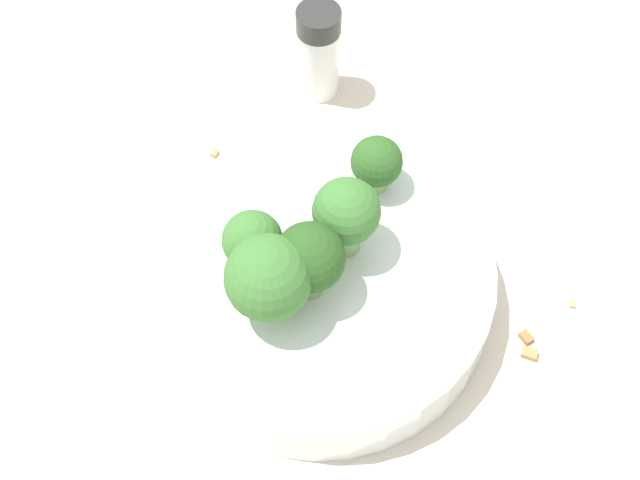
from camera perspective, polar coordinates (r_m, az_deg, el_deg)
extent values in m
plane|color=beige|center=(0.60, 0.00, -3.82)|extent=(3.00, 3.00, 0.00)
cylinder|color=silver|center=(0.58, 0.00, -2.82)|extent=(0.22, 0.22, 0.04)
cylinder|color=#7A9E5B|center=(0.54, -0.65, -2.34)|extent=(0.02, 0.02, 0.03)
sphere|color=#28511E|center=(0.52, -0.68, -1.12)|extent=(0.04, 0.04, 0.04)
cylinder|color=#84AD66|center=(0.55, 1.64, 0.52)|extent=(0.02, 0.02, 0.03)
sphere|color=#3D7533|center=(0.54, 1.70, 1.85)|extent=(0.04, 0.04, 0.04)
cylinder|color=#8EB770|center=(0.53, -3.21, -3.69)|extent=(0.02, 0.02, 0.03)
sphere|color=#3D7533|center=(0.51, -3.33, -2.43)|extent=(0.05, 0.05, 0.05)
cylinder|color=#8EB770|center=(0.59, 3.57, 4.12)|extent=(0.02, 0.02, 0.02)
sphere|color=#2D5B23|center=(0.58, 3.65, 5.03)|extent=(0.03, 0.03, 0.03)
cylinder|color=#7A9E5B|center=(0.55, -4.23, -0.99)|extent=(0.01, 0.01, 0.02)
sphere|color=#3D7533|center=(0.54, -4.34, -0.03)|extent=(0.04, 0.04, 0.04)
cylinder|color=silver|center=(0.68, -0.09, 11.43)|extent=(0.03, 0.03, 0.06)
cylinder|color=#2D2D2D|center=(0.65, -0.09, 13.82)|extent=(0.03, 0.03, 0.02)
cube|color=#AD7F4C|center=(0.59, 13.31, -7.00)|extent=(0.01, 0.01, 0.01)
cube|color=#AD7F4C|center=(0.66, -6.77, 5.59)|extent=(0.01, 0.01, 0.01)
cube|color=tan|center=(0.61, 15.89, -3.91)|extent=(0.01, 0.01, 0.01)
cube|color=olive|center=(0.59, 13.10, -5.99)|extent=(0.01, 0.01, 0.01)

